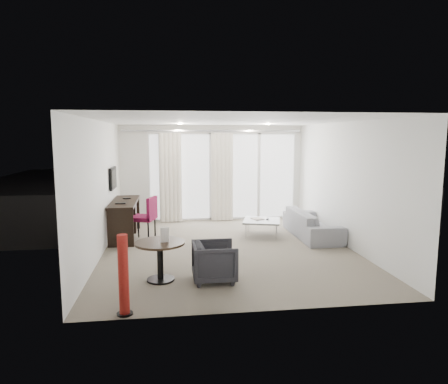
{
  "coord_description": "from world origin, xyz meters",
  "views": [
    {
      "loc": [
        -1.14,
        -7.9,
        2.29
      ],
      "look_at": [
        0.0,
        0.6,
        1.1
      ],
      "focal_mm": 32.0,
      "sensor_mm": 36.0,
      "label": 1
    }
  ],
  "objects": [
    {
      "name": "tub_armchair",
      "position": [
        -0.47,
        -1.79,
        0.32
      ],
      "size": [
        0.7,
        0.68,
        0.63
      ],
      "primitive_type": "imported",
      "rotation": [
        0.0,
        0.0,
        1.58
      ],
      "color": "#242429",
      "rests_on": "floor"
    },
    {
      "name": "floor",
      "position": [
        0.0,
        0.0,
        0.0
      ],
      "size": [
        5.0,
        6.0,
        0.0
      ],
      "primitive_type": "cube",
      "color": "#6E6556",
      "rests_on": "ground"
    },
    {
      "name": "curtain_track",
      "position": [
        0.0,
        2.82,
        2.45
      ],
      "size": [
        4.8,
        0.04,
        0.04
      ],
      "primitive_type": null,
      "color": "#B2B2B7",
      "rests_on": "ceiling"
    },
    {
      "name": "wall_right",
      "position": [
        2.5,
        0.0,
        1.3
      ],
      "size": [
        0.0,
        6.0,
        2.6
      ],
      "primitive_type": "cube",
      "color": "silver",
      "rests_on": "ground"
    },
    {
      "name": "rattan_chair_a",
      "position": [
        0.85,
        4.04,
        0.43
      ],
      "size": [
        0.76,
        0.76,
        0.87
      ],
      "primitive_type": null,
      "rotation": [
        0.0,
        0.0,
        0.35
      ],
      "color": "brown",
      "rests_on": "terrace_slab"
    },
    {
      "name": "window_frame",
      "position": [
        0.3,
        2.97,
        1.2
      ],
      "size": [
        4.1,
        0.06,
        2.44
      ],
      "primitive_type": null,
      "color": "white",
      "rests_on": "ground"
    },
    {
      "name": "desk",
      "position": [
        -2.2,
        1.26,
        0.42
      ],
      "size": [
        0.56,
        1.79,
        0.84
      ],
      "primitive_type": null,
      "color": "black",
      "rests_on": "floor"
    },
    {
      "name": "round_table",
      "position": [
        -1.33,
        -1.66,
        0.32
      ],
      "size": [
        0.94,
        0.94,
        0.64
      ],
      "primitive_type": null,
      "rotation": [
        0.0,
        0.0,
        -0.21
      ],
      "color": "black",
      "rests_on": "floor"
    },
    {
      "name": "remote",
      "position": [
        1.09,
        1.04,
        0.36
      ],
      "size": [
        0.09,
        0.15,
        0.02
      ],
      "primitive_type": null,
      "rotation": [
        0.0,
        0.0,
        -0.36
      ],
      "color": "black",
      "rests_on": "coffee_table"
    },
    {
      "name": "menu_card",
      "position": [
        -1.25,
        -1.68,
        0.72
      ],
      "size": [
        0.13,
        0.03,
        0.24
      ],
      "primitive_type": null,
      "rotation": [
        0.0,
        0.0,
        0.08
      ],
      "color": "white",
      "rests_on": "round_table"
    },
    {
      "name": "window_panel",
      "position": [
        0.3,
        2.98,
        1.2
      ],
      "size": [
        4.0,
        0.02,
        2.38
      ],
      "primitive_type": null,
      "color": "white",
      "rests_on": "ground"
    },
    {
      "name": "curtain_right",
      "position": [
        0.25,
        2.82,
        1.2
      ],
      "size": [
        0.6,
        0.2,
        2.38
      ],
      "primitive_type": null,
      "color": "white",
      "rests_on": "ground"
    },
    {
      "name": "ceiling",
      "position": [
        0.0,
        0.0,
        2.6
      ],
      "size": [
        5.0,
        6.0,
        0.0
      ],
      "primitive_type": "cube",
      "color": "white",
      "rests_on": "ground"
    },
    {
      "name": "downlight_a",
      "position": [
        -0.9,
        1.6,
        2.59
      ],
      "size": [
        0.12,
        0.12,
        0.02
      ],
      "primitive_type": "cylinder",
      "color": "#FFE0B2",
      "rests_on": "ceiling"
    },
    {
      "name": "desk_chair",
      "position": [
        -1.77,
        0.95,
        0.49
      ],
      "size": [
        0.67,
        0.65,
        0.98
      ],
      "primitive_type": null,
      "rotation": [
        0.0,
        0.0,
        -0.33
      ],
      "color": "maroon",
      "rests_on": "floor"
    },
    {
      "name": "balustrade",
      "position": [
        0.3,
        5.95,
        0.5
      ],
      "size": [
        5.5,
        0.06,
        1.05
      ],
      "primitive_type": null,
      "color": "#B2B2B7",
      "rests_on": "terrace_slab"
    },
    {
      "name": "magazine",
      "position": [
        0.86,
        1.11,
        0.36
      ],
      "size": [
        0.31,
        0.34,
        0.02
      ],
      "primitive_type": null,
      "rotation": [
        0.0,
        0.0,
        0.33
      ],
      "color": "gray",
      "rests_on": "coffee_table"
    },
    {
      "name": "tv",
      "position": [
        -2.46,
        1.45,
        1.35
      ],
      "size": [
        0.05,
        0.8,
        0.5
      ],
      "primitive_type": null,
      "color": "black",
      "rests_on": "wall_left"
    },
    {
      "name": "red_lamp",
      "position": [
        -1.77,
        -2.85,
        0.53
      ],
      "size": [
        0.26,
        0.26,
        1.06
      ],
      "primitive_type": "cylinder",
      "rotation": [
        0.0,
        0.0,
        -0.24
      ],
      "color": "maroon",
      "rests_on": "floor"
    },
    {
      "name": "curtain_left",
      "position": [
        -1.15,
        2.82,
        1.2
      ],
      "size": [
        0.6,
        0.2,
        2.38
      ],
      "primitive_type": null,
      "color": "white",
      "rests_on": "ground"
    },
    {
      "name": "wall_front",
      "position": [
        0.0,
        -3.0,
        1.3
      ],
      "size": [
        5.0,
        0.0,
        2.6
      ],
      "primitive_type": "cube",
      "color": "silver",
      "rests_on": "ground"
    },
    {
      "name": "wall_left",
      "position": [
        -2.5,
        0.0,
        1.3
      ],
      "size": [
        0.0,
        6.0,
        2.6
      ],
      "primitive_type": "cube",
      "color": "silver",
      "rests_on": "ground"
    },
    {
      "name": "sofa",
      "position": [
        2.08,
        0.78,
        0.3
      ],
      "size": [
        0.81,
        2.06,
        0.6
      ],
      "primitive_type": "imported",
      "rotation": [
        0.0,
        0.0,
        1.57
      ],
      "color": "gray",
      "rests_on": "floor"
    },
    {
      "name": "downlight_b",
      "position": [
        1.2,
        1.6,
        2.59
      ],
      "size": [
        0.12,
        0.12,
        0.02
      ],
      "primitive_type": "cylinder",
      "color": "#FFE0B2",
      "rests_on": "ceiling"
    },
    {
      "name": "terrace_slab",
      "position": [
        0.3,
        4.5,
        -0.06
      ],
      "size": [
        5.6,
        3.0,
        0.12
      ],
      "primitive_type": "cube",
      "color": "#4D4D50",
      "rests_on": "ground"
    },
    {
      "name": "rattan_table",
      "position": [
        1.02,
        3.78,
        0.25
      ],
      "size": [
        0.62,
        0.62,
        0.51
      ],
      "primitive_type": null,
      "rotation": [
        0.0,
        0.0,
        -0.26
      ],
      "color": "brown",
      "rests_on": "terrace_slab"
    },
    {
      "name": "rattan_chair_b",
      "position": [
        2.26,
        4.59,
        0.45
      ],
      "size": [
        0.7,
        0.7,
        0.9
      ],
      "primitive_type": null,
      "rotation": [
        0.0,
        0.0,
        -0.14
      ],
      "color": "brown",
      "rests_on": "terrace_slab"
    },
    {
      "name": "coffee_table",
      "position": [
        0.94,
        1.0,
        0.19
      ],
      "size": [
        1.02,
        1.02,
        0.37
      ],
      "primitive_type": null,
      "rotation": [
        0.0,
        0.0,
        -0.28
      ],
      "color": "gray",
      "rests_on": "floor"
    }
  ]
}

